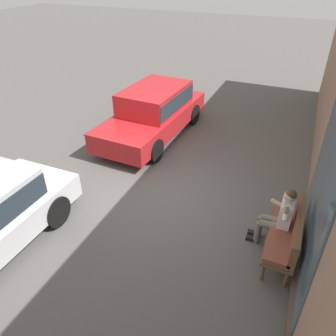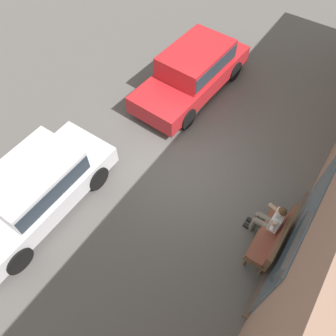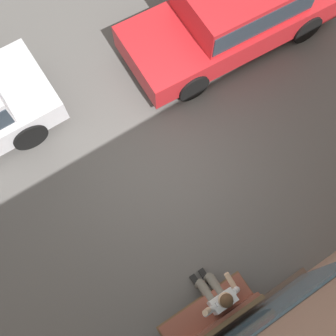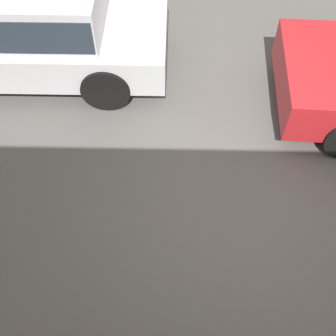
# 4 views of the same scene
# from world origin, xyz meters

# --- Properties ---
(ground_plane) EXTENTS (60.00, 60.00, 0.00)m
(ground_plane) POSITION_xyz_m (0.00, 0.00, 0.00)
(ground_plane) COLOR #565451
(parked_car_mid) EXTENTS (4.27, 1.82, 1.43)m
(parked_car_mid) POSITION_xyz_m (3.13, -2.39, 0.78)
(parked_car_mid) COLOR silver
(parked_car_mid) RESTS_ON ground_plane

